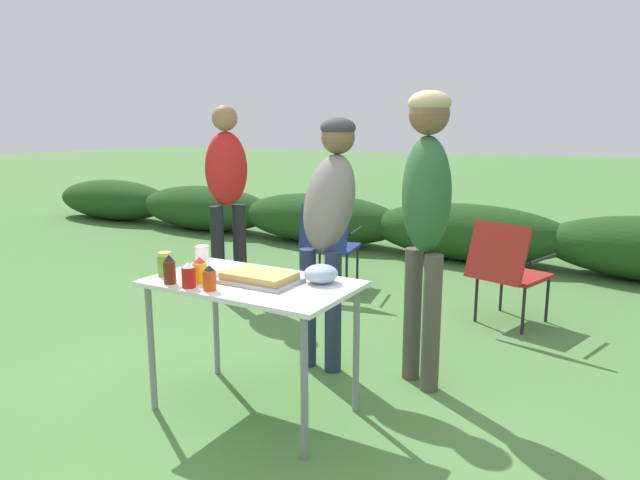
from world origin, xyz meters
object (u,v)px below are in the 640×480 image
object	(u,v)px
standing_person_in_navy_coat	(227,183)
mustard_bottle	(200,270)
camp_chair_green_behind_table	(329,241)
camp_chair_near_hedge	(507,268)
hot_sauce_bottle	(209,278)
food_tray	(260,278)
plate_stack	(205,270)
bbq_sauce_bottle	(169,270)
standing_person_in_dark_puffer	(426,204)
folding_table	(252,295)
standing_person_in_gray_fleece	(329,211)
paper_cup_stack	(202,255)
relish_jar	(165,264)
ketchup_bottle	(189,275)
mixing_bowl	(321,274)

from	to	relation	value
standing_person_in_navy_coat	mustard_bottle	bearing A→B (deg)	-112.27
camp_chair_green_behind_table	mustard_bottle	bearing A→B (deg)	-88.15
camp_chair_near_hedge	hot_sauce_bottle	bearing A→B (deg)	-96.39
food_tray	hot_sauce_bottle	size ratio (longest dim) A/B	3.13
hot_sauce_bottle	standing_person_in_navy_coat	xyz separation A→B (m)	(-1.47, 1.97, 0.24)
plate_stack	mustard_bottle	xyz separation A→B (m)	(0.11, -0.16, 0.05)
bbq_sauce_bottle	standing_person_in_dark_puffer	xyz separation A→B (m)	(1.02, 1.02, 0.30)
hot_sauce_bottle	camp_chair_green_behind_table	xyz separation A→B (m)	(-0.73, 2.56, -0.33)
bbq_sauce_bottle	standing_person_in_dark_puffer	distance (m)	1.47
folding_table	standing_person_in_gray_fleece	world-z (taller)	standing_person_in_gray_fleece
standing_person_in_navy_coat	camp_chair_near_hedge	xyz separation A→B (m)	(2.45, 0.37, -0.57)
camp_chair_near_hedge	plate_stack	bearing A→B (deg)	-103.97
mustard_bottle	paper_cup_stack	bearing A→B (deg)	129.63
relish_jar	ketchup_bottle	xyz separation A→B (m)	(0.27, -0.11, -0.00)
mustard_bottle	camp_chair_near_hedge	xyz separation A→B (m)	(1.11, 2.26, -0.34)
hot_sauce_bottle	standing_person_in_dark_puffer	bearing A→B (deg)	52.95
standing_person_in_dark_puffer	folding_table	bearing A→B (deg)	-98.26
ketchup_bottle	camp_chair_green_behind_table	distance (m)	2.67
food_tray	camp_chair_near_hedge	xyz separation A→B (m)	(0.84, 2.10, -0.30)
food_tray	camp_chair_near_hedge	size ratio (longest dim) A/B	0.49
mustard_bottle	standing_person_in_dark_puffer	xyz separation A→B (m)	(0.90, 0.92, 0.30)
food_tray	standing_person_in_dark_puffer	xyz separation A→B (m)	(0.63, 0.77, 0.34)
camp_chair_green_behind_table	standing_person_in_gray_fleece	bearing A→B (deg)	-72.74
folding_table	standing_person_in_navy_coat	xyz separation A→B (m)	(-1.56, 1.73, 0.38)
mixing_bowl	mustard_bottle	distance (m)	0.64
hot_sauce_bottle	relish_jar	bearing A→B (deg)	166.42
mustard_bottle	bbq_sauce_bottle	bearing A→B (deg)	-143.27
hot_sauce_bottle	standing_person_in_gray_fleece	size ratio (longest dim) A/B	0.08
paper_cup_stack	camp_chair_near_hedge	xyz separation A→B (m)	(1.36, 1.95, -0.33)
mustard_bottle	hot_sauce_bottle	distance (m)	0.16
food_tray	standing_person_in_navy_coat	distance (m)	2.38
ketchup_bottle	standing_person_in_navy_coat	world-z (taller)	standing_person_in_navy_coat
mixing_bowl	ketchup_bottle	distance (m)	0.68
food_tray	standing_person_in_dark_puffer	size ratio (longest dim) A/B	0.23
relish_jar	standing_person_in_gray_fleece	bearing A→B (deg)	60.89
mustard_bottle	camp_chair_green_behind_table	xyz separation A→B (m)	(-0.59, 2.48, -0.34)
ketchup_bottle	camp_chair_green_behind_table	xyz separation A→B (m)	(-0.60, 2.58, -0.34)
folding_table	hot_sauce_bottle	bearing A→B (deg)	-108.97
standing_person_in_dark_puffer	mixing_bowl	bearing A→B (deg)	-86.37
mustard_bottle	standing_person_in_gray_fleece	world-z (taller)	standing_person_in_gray_fleece
hot_sauce_bottle	bbq_sauce_bottle	bearing A→B (deg)	-178.32
folding_table	paper_cup_stack	world-z (taller)	paper_cup_stack
food_tray	relish_jar	distance (m)	0.56
mixing_bowl	relish_jar	bearing A→B (deg)	-159.66
folding_table	camp_chair_near_hedge	xyz separation A→B (m)	(0.89, 2.10, -0.20)
food_tray	bbq_sauce_bottle	size ratio (longest dim) A/B	2.65
food_tray	plate_stack	distance (m)	0.38
ketchup_bottle	paper_cup_stack	bearing A→B (deg)	123.27
food_tray	bbq_sauce_bottle	distance (m)	0.47
relish_jar	mustard_bottle	xyz separation A→B (m)	(0.26, -0.01, 0.00)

